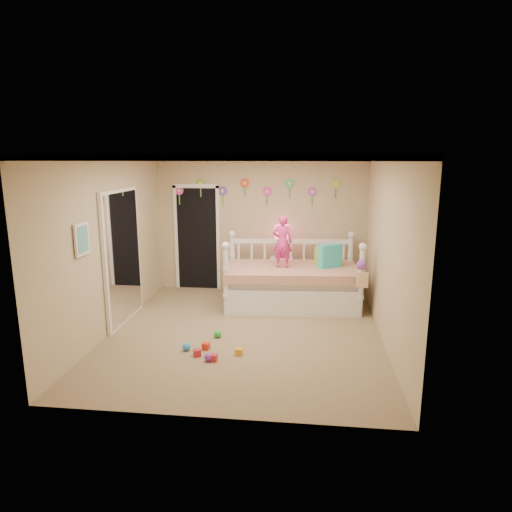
# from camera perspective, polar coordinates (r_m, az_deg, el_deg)

# --- Properties ---
(floor) EXTENTS (4.00, 4.50, 0.01)m
(floor) POSITION_cam_1_polar(r_m,az_deg,el_deg) (6.82, -1.43, -9.73)
(floor) COLOR #7F684C
(floor) RESTS_ON ground
(ceiling) EXTENTS (4.00, 4.50, 0.01)m
(ceiling) POSITION_cam_1_polar(r_m,az_deg,el_deg) (6.31, -1.56, 12.69)
(ceiling) COLOR white
(ceiling) RESTS_ON floor
(back_wall) EXTENTS (4.00, 0.01, 2.60)m
(back_wall) POSITION_cam_1_polar(r_m,az_deg,el_deg) (8.64, 0.58, 4.00)
(back_wall) COLOR tan
(back_wall) RESTS_ON floor
(left_wall) EXTENTS (0.01, 4.50, 2.60)m
(left_wall) POSITION_cam_1_polar(r_m,az_deg,el_deg) (7.00, -17.94, 1.36)
(left_wall) COLOR tan
(left_wall) RESTS_ON floor
(right_wall) EXTENTS (0.01, 4.50, 2.60)m
(right_wall) POSITION_cam_1_polar(r_m,az_deg,el_deg) (6.48, 16.32, 0.60)
(right_wall) COLOR tan
(right_wall) RESTS_ON floor
(crown_molding) EXTENTS (4.00, 4.50, 0.06)m
(crown_molding) POSITION_cam_1_polar(r_m,az_deg,el_deg) (6.31, -1.56, 12.42)
(crown_molding) COLOR white
(crown_molding) RESTS_ON ceiling
(daybed) EXTENTS (2.41, 1.42, 1.26)m
(daybed) POSITION_cam_1_polar(r_m,az_deg,el_deg) (7.87, 4.59, -1.87)
(daybed) COLOR white
(daybed) RESTS_ON floor
(pillow_turquoise) EXTENTS (0.41, 0.33, 0.40)m
(pillow_turquoise) POSITION_cam_1_polar(r_m,az_deg,el_deg) (7.84, 9.37, 0.01)
(pillow_turquoise) COLOR #24B4B7
(pillow_turquoise) RESTS_ON daybed
(pillow_lime) EXTENTS (0.37, 0.23, 0.33)m
(pillow_lime) POSITION_cam_1_polar(r_m,az_deg,el_deg) (7.96, 8.74, -0.06)
(pillow_lime) COLOR #9ECA3D
(pillow_lime) RESTS_ON daybed
(child) EXTENTS (0.33, 0.22, 0.91)m
(child) POSITION_cam_1_polar(r_m,az_deg,el_deg) (7.70, 3.37, 1.84)
(child) COLOR #EA3589
(child) RESTS_ON daybed
(nightstand) EXTENTS (0.44, 0.34, 0.71)m
(nightstand) POSITION_cam_1_polar(r_m,az_deg,el_deg) (8.62, 3.26, -2.46)
(nightstand) COLOR white
(nightstand) RESTS_ON floor
(table_lamp) EXTENTS (0.28, 0.28, 0.61)m
(table_lamp) POSITION_cam_1_polar(r_m,az_deg,el_deg) (8.46, 3.33, 2.52)
(table_lamp) COLOR #E31E8F
(table_lamp) RESTS_ON nightstand
(closet_doorway) EXTENTS (0.90, 0.04, 2.07)m
(closet_doorway) POSITION_cam_1_polar(r_m,az_deg,el_deg) (8.88, -7.49, 2.39)
(closet_doorway) COLOR black
(closet_doorway) RESTS_ON back_wall
(flower_decals) EXTENTS (3.40, 0.02, 0.50)m
(flower_decals) POSITION_cam_1_polar(r_m,az_deg,el_deg) (8.57, -0.02, 8.23)
(flower_decals) COLOR #B2668C
(flower_decals) RESTS_ON back_wall
(mirror_closet) EXTENTS (0.07, 1.30, 2.10)m
(mirror_closet) POSITION_cam_1_polar(r_m,az_deg,el_deg) (7.30, -16.56, -0.11)
(mirror_closet) COLOR white
(mirror_closet) RESTS_ON left_wall
(wall_picture) EXTENTS (0.05, 0.34, 0.42)m
(wall_picture) POSITION_cam_1_polar(r_m,az_deg,el_deg) (6.15, -21.25, 2.01)
(wall_picture) COLOR white
(wall_picture) RESTS_ON left_wall
(hanging_bag) EXTENTS (0.20, 0.16, 0.36)m
(hanging_bag) POSITION_cam_1_polar(r_m,az_deg,el_deg) (7.24, 13.20, -2.31)
(hanging_bag) COLOR beige
(hanging_bag) RESTS_ON daybed
(toy_scatter) EXTENTS (0.90, 1.36, 0.11)m
(toy_scatter) POSITION_cam_1_polar(r_m,az_deg,el_deg) (6.08, -5.88, -12.09)
(toy_scatter) COLOR #996666
(toy_scatter) RESTS_ON floor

